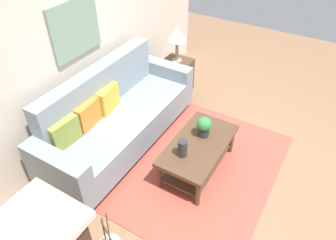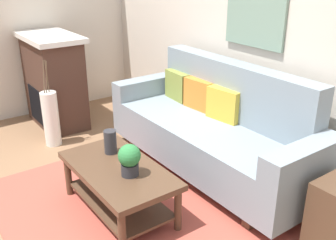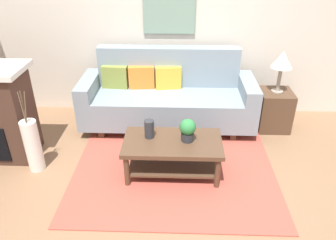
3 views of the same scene
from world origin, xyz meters
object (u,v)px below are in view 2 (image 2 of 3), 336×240
tabletop_vase (110,142)px  fireplace (54,80)px  framed_painting (255,13)px  throw_pillow_orange (199,94)px  couch (213,130)px  throw_pillow_olive (178,86)px  floor_vase (51,119)px  throw_pillow_mustard (224,104)px  coffee_table (119,179)px  potted_plant_tabletop (130,159)px

tabletop_vase → fireplace: fireplace is taller
fireplace → framed_painting: framed_painting is taller
throw_pillow_orange → framed_painting: 0.99m
couch → fireplace: size_ratio=2.06×
throw_pillow_orange → tabletop_vase: throw_pillow_orange is taller
throw_pillow_orange → fireplace: bearing=-150.7°
throw_pillow_olive → tabletop_vase: bearing=-63.6°
throw_pillow_olive → floor_vase: bearing=-121.4°
throw_pillow_olive → tabletop_vase: throw_pillow_olive is taller
throw_pillow_mustard → framed_painting: (-0.00, 0.34, 0.85)m
throw_pillow_olive → floor_vase: 1.50m
throw_pillow_olive → floor_vase: throw_pillow_olive is taller
throw_pillow_olive → framed_painting: (0.75, 0.34, 0.85)m
couch → framed_painting: (0.00, 0.47, 1.10)m
couch → floor_vase: (-1.51, -1.11, -0.11)m
couch → coffee_table: couch is taller
coffee_table → framed_painting: 2.01m
coffee_table → throw_pillow_olive: bearing=124.1°
throw_pillow_mustard → potted_plant_tabletop: 1.26m
fireplace → couch: bearing=21.8°
tabletop_vase → floor_vase: 1.36m
throw_pillow_orange → couch: bearing=-18.3°
coffee_table → fireplace: (-2.17, 0.29, 0.27)m
couch → throw_pillow_olive: bearing=170.6°
tabletop_vase → potted_plant_tabletop: size_ratio=0.80×
throw_pillow_olive → framed_painting: size_ratio=0.50×
throw_pillow_orange → coffee_table: (0.47, -1.25, -0.37)m
coffee_table → floor_vase: size_ratio=1.73×
throw_pillow_olive → fireplace: size_ratio=0.31×
throw_pillow_mustard → coffee_table: bearing=-85.8°
throw_pillow_olive → throw_pillow_mustard: 0.75m
throw_pillow_orange → throw_pillow_olive: bearing=180.0°
potted_plant_tabletop → fireplace: 2.35m
couch → coffee_table: bearing=-85.3°
potted_plant_tabletop → throw_pillow_olive: bearing=129.3°
throw_pillow_olive → tabletop_vase: 1.32m
framed_painting → coffee_table: bearing=-86.7°
tabletop_vase → framed_painting: framed_painting is taller
coffee_table → framed_painting: bearing=93.3°
throw_pillow_olive → coffee_table: 1.56m
throw_pillow_orange → floor_vase: throw_pillow_orange is taller
couch → tabletop_vase: couch is taller
fireplace → floor_vase: bearing=-26.2°
throw_pillow_mustard → coffee_table: throw_pillow_mustard is taller
throw_pillow_orange → framed_painting: (0.38, 0.34, 0.85)m
floor_vase → framed_painting: size_ratio=0.88×
throw_pillow_mustard → potted_plant_tabletop: size_ratio=1.37×
couch → fireplace: 2.25m
throw_pillow_olive → framed_painting: 1.19m
tabletop_vase → throw_pillow_mustard: bearing=81.7°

